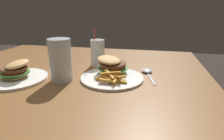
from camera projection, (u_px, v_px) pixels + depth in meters
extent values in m
cube|color=brown|center=(62.00, 80.00, 0.84)|extent=(1.27, 1.31, 0.03)
cylinder|color=brown|center=(176.00, 106.00, 1.37)|extent=(0.06, 0.06, 0.72)
cylinder|color=brown|center=(32.00, 92.00, 1.60)|extent=(0.06, 0.06, 0.72)
cylinder|color=white|center=(112.00, 78.00, 0.81)|extent=(0.27, 0.27, 0.01)
ellipsoid|color=tan|center=(113.00, 71.00, 0.85)|extent=(0.14, 0.12, 0.02)
cylinder|color=#428438|center=(113.00, 68.00, 0.85)|extent=(0.15, 0.15, 0.01)
cylinder|color=red|center=(113.00, 66.00, 0.85)|extent=(0.12, 0.12, 0.01)
cylinder|color=brown|center=(113.00, 64.00, 0.84)|extent=(0.13, 0.13, 0.01)
ellipsoid|color=tan|center=(109.00, 60.00, 0.84)|extent=(0.14, 0.12, 0.04)
cube|color=gold|center=(109.00, 74.00, 0.75)|extent=(0.07, 0.05, 0.02)
cube|color=gold|center=(110.00, 76.00, 0.75)|extent=(0.01, 0.07, 0.01)
cube|color=gold|center=(109.00, 79.00, 0.75)|extent=(0.06, 0.05, 0.01)
cube|color=gold|center=(117.00, 77.00, 0.78)|extent=(0.02, 0.08, 0.01)
cube|color=gold|center=(104.00, 78.00, 0.77)|extent=(0.04, 0.06, 0.01)
cube|color=gold|center=(115.00, 80.00, 0.73)|extent=(0.06, 0.01, 0.01)
cube|color=gold|center=(106.00, 78.00, 0.74)|extent=(0.03, 0.05, 0.02)
cube|color=gold|center=(108.00, 81.00, 0.72)|extent=(0.01, 0.07, 0.01)
cube|color=gold|center=(109.00, 76.00, 0.78)|extent=(0.04, 0.08, 0.02)
cube|color=gold|center=(119.00, 78.00, 0.75)|extent=(0.07, 0.03, 0.03)
cube|color=gold|center=(117.00, 80.00, 0.74)|extent=(0.02, 0.08, 0.02)
cube|color=gold|center=(105.00, 77.00, 0.76)|extent=(0.01, 0.07, 0.03)
cube|color=gold|center=(110.00, 73.00, 0.74)|extent=(0.02, 0.09, 0.02)
cylinder|color=silver|center=(60.00, 60.00, 0.77)|extent=(0.09, 0.09, 0.18)
cylinder|color=#B26B19|center=(61.00, 64.00, 0.77)|extent=(0.08, 0.08, 0.14)
cylinder|color=silver|center=(98.00, 53.00, 0.98)|extent=(0.07, 0.07, 0.14)
cylinder|color=yellow|center=(98.00, 54.00, 0.98)|extent=(0.06, 0.06, 0.12)
cylinder|color=red|center=(94.00, 48.00, 0.95)|extent=(0.02, 0.02, 0.20)
ellipsoid|color=silver|center=(147.00, 71.00, 0.89)|extent=(0.07, 0.06, 0.02)
cube|color=silver|center=(151.00, 79.00, 0.81)|extent=(0.13, 0.04, 0.00)
cylinder|color=white|center=(16.00, 78.00, 0.80)|extent=(0.26, 0.26, 0.01)
ellipsoid|color=tan|center=(15.00, 75.00, 0.80)|extent=(0.14, 0.13, 0.02)
cylinder|color=#428438|center=(15.00, 72.00, 0.79)|extent=(0.16, 0.16, 0.01)
cylinder|color=red|center=(15.00, 71.00, 0.79)|extent=(0.13, 0.13, 0.01)
cylinder|color=brown|center=(14.00, 69.00, 0.79)|extent=(0.14, 0.14, 0.01)
ellipsoid|color=tan|center=(17.00, 64.00, 0.78)|extent=(0.15, 0.14, 0.04)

